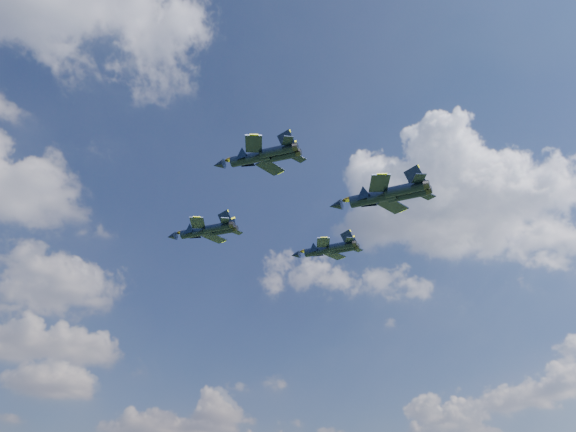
{
  "coord_description": "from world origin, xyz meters",
  "views": [
    {
      "loc": [
        -46.5,
        -76.86,
        18.4
      ],
      "look_at": [
        -0.37,
        -3.2,
        64.28
      ],
      "focal_mm": 35.0,
      "sensor_mm": 36.0,
      "label": 1
    }
  ],
  "objects_px": {
    "jet_left": "(248,158)",
    "jet_slot": "(369,198)",
    "jet_right": "(318,251)",
    "jet_lead": "(195,232)"
  },
  "relations": [
    {
      "from": "jet_lead",
      "to": "jet_right",
      "type": "distance_m",
      "value": 26.8
    },
    {
      "from": "jet_right",
      "to": "jet_slot",
      "type": "bearing_deg",
      "value": -138.28
    },
    {
      "from": "jet_lead",
      "to": "jet_left",
      "type": "xyz_separation_m",
      "value": [
        -1.53,
        -22.89,
        2.58
      ]
    },
    {
      "from": "jet_lead",
      "to": "jet_left",
      "type": "relative_size",
      "value": 0.99
    },
    {
      "from": "jet_lead",
      "to": "jet_left",
      "type": "height_order",
      "value": "jet_left"
    },
    {
      "from": "jet_right",
      "to": "jet_slot",
      "type": "distance_m",
      "value": 24.28
    },
    {
      "from": "jet_right",
      "to": "jet_slot",
      "type": "relative_size",
      "value": 0.83
    },
    {
      "from": "jet_left",
      "to": "jet_right",
      "type": "xyz_separation_m",
      "value": [
        28.21,
        21.92,
        -0.25
      ]
    },
    {
      "from": "jet_left",
      "to": "jet_slot",
      "type": "xyz_separation_m",
      "value": [
        22.36,
        -1.64,
        -0.96
      ]
    },
    {
      "from": "jet_right",
      "to": "jet_slot",
      "type": "xyz_separation_m",
      "value": [
        -5.85,
        -23.56,
        -0.71
      ]
    }
  ]
}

